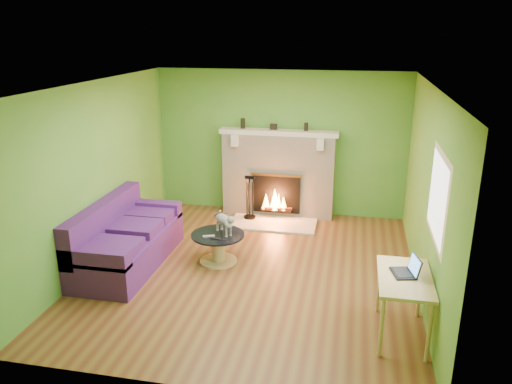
% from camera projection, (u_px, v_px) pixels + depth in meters
% --- Properties ---
extents(floor, '(5.00, 5.00, 0.00)m').
position_uv_depth(floor, '(252.00, 270.00, 7.09)').
color(floor, brown).
rests_on(floor, ground).
extents(ceiling, '(5.00, 5.00, 0.00)m').
position_uv_depth(ceiling, '(251.00, 85.00, 6.28)').
color(ceiling, white).
rests_on(ceiling, wall_back).
extents(wall_back, '(5.00, 0.00, 5.00)m').
position_uv_depth(wall_back, '(280.00, 143.00, 9.01)').
color(wall_back, '#478D2E').
rests_on(wall_back, floor).
extents(wall_front, '(5.00, 0.00, 5.00)m').
position_uv_depth(wall_front, '(192.00, 266.00, 4.36)').
color(wall_front, '#478D2E').
rests_on(wall_front, floor).
extents(wall_left, '(0.00, 5.00, 5.00)m').
position_uv_depth(wall_left, '(98.00, 174.00, 7.11)').
color(wall_left, '#478D2E').
rests_on(wall_left, floor).
extents(wall_right, '(0.00, 5.00, 5.00)m').
position_uv_depth(wall_right, '(427.00, 194.00, 6.26)').
color(wall_right, '#478D2E').
rests_on(wall_right, floor).
extents(window_frame, '(0.00, 1.20, 1.20)m').
position_uv_depth(window_frame, '(438.00, 197.00, 5.35)').
color(window_frame, silver).
rests_on(window_frame, wall_right).
extents(window_pane, '(0.00, 1.06, 1.06)m').
position_uv_depth(window_pane, '(437.00, 197.00, 5.35)').
color(window_pane, white).
rests_on(window_pane, wall_right).
extents(fireplace, '(2.10, 0.46, 1.58)m').
position_uv_depth(fireplace, '(278.00, 174.00, 9.01)').
color(fireplace, beige).
rests_on(fireplace, floor).
extents(hearth, '(1.50, 0.75, 0.03)m').
position_uv_depth(hearth, '(273.00, 223.00, 8.76)').
color(hearth, beige).
rests_on(hearth, floor).
extents(mantel, '(2.10, 0.28, 0.08)m').
position_uv_depth(mantel, '(279.00, 132.00, 8.75)').
color(mantel, beige).
rests_on(mantel, fireplace).
extents(sofa, '(0.93, 2.07, 0.93)m').
position_uv_depth(sofa, '(124.00, 241.00, 7.20)').
color(sofa, '#481A66').
rests_on(sofa, floor).
extents(coffee_table, '(0.78, 0.78, 0.44)m').
position_uv_depth(coffee_table, '(218.00, 246.00, 7.28)').
color(coffee_table, tan).
rests_on(coffee_table, floor).
extents(desk, '(0.57, 0.98, 0.73)m').
position_uv_depth(desk, '(404.00, 284.00, 5.41)').
color(desk, tan).
rests_on(desk, floor).
extents(cat, '(0.52, 0.54, 0.34)m').
position_uv_depth(cat, '(224.00, 222.00, 7.20)').
color(cat, slate).
rests_on(cat, coffee_table).
extents(remote_silver, '(0.18, 0.10, 0.02)m').
position_uv_depth(remote_silver, '(209.00, 236.00, 7.13)').
color(remote_silver, gray).
rests_on(remote_silver, coffee_table).
extents(remote_black, '(0.17, 0.07, 0.02)m').
position_uv_depth(remote_black, '(216.00, 239.00, 7.05)').
color(remote_black, black).
rests_on(remote_black, coffee_table).
extents(laptop, '(0.32, 0.35, 0.22)m').
position_uv_depth(laptop, '(404.00, 265.00, 5.40)').
color(laptop, black).
rests_on(laptop, desk).
extents(fire_tools, '(0.21, 0.21, 0.79)m').
position_uv_depth(fire_tools, '(250.00, 197.00, 8.86)').
color(fire_tools, black).
rests_on(fire_tools, hearth).
extents(mantel_vase_left, '(0.08, 0.08, 0.18)m').
position_uv_depth(mantel_vase_left, '(243.00, 123.00, 8.86)').
color(mantel_vase_left, black).
rests_on(mantel_vase_left, mantel).
extents(mantel_vase_right, '(0.07, 0.07, 0.14)m').
position_uv_depth(mantel_vase_right, '(306.00, 127.00, 8.65)').
color(mantel_vase_right, black).
rests_on(mantel_vase_right, mantel).
extents(mantel_box, '(0.12, 0.08, 0.10)m').
position_uv_depth(mantel_box, '(273.00, 127.00, 8.77)').
color(mantel_box, black).
rests_on(mantel_box, mantel).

